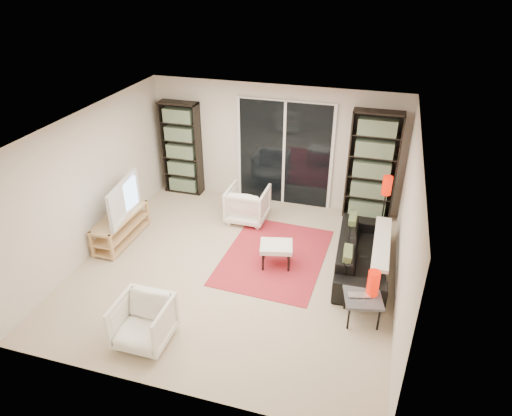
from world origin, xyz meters
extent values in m
plane|color=tan|center=(0.00, 0.00, 0.00)|extent=(5.00, 5.00, 0.00)
cube|color=beige|center=(0.00, 2.50, 1.20)|extent=(5.00, 0.02, 2.40)
cube|color=beige|center=(0.00, -2.50, 1.20)|extent=(5.00, 0.02, 2.40)
cube|color=beige|center=(-2.50, 0.00, 1.20)|extent=(0.02, 5.00, 2.40)
cube|color=beige|center=(2.50, 0.00, 1.20)|extent=(0.02, 5.00, 2.40)
cube|color=white|center=(0.00, 0.00, 2.40)|extent=(5.00, 5.00, 0.02)
cube|color=white|center=(0.20, 2.47, 1.05)|extent=(1.92, 0.06, 2.16)
cube|color=black|center=(0.20, 2.44, 1.05)|extent=(1.80, 0.02, 2.10)
cube|color=white|center=(0.20, 2.42, 1.05)|extent=(0.05, 0.02, 2.10)
cube|color=black|center=(-1.95, 2.34, 0.97)|extent=(0.80, 0.30, 1.95)
cube|color=#A98548|center=(-1.95, 2.32, 0.97)|extent=(0.70, 0.22, 1.85)
cube|color=black|center=(1.90, 2.34, 1.05)|extent=(0.90, 0.30, 2.10)
cube|color=#A98548|center=(1.90, 2.32, 1.05)|extent=(0.80, 0.22, 2.00)
cube|color=tan|center=(-2.22, 0.23, 0.48)|extent=(0.42, 1.32, 0.04)
cube|color=tan|center=(-2.22, 0.23, 0.25)|extent=(0.42, 1.32, 0.03)
cube|color=tan|center=(-2.22, 0.23, 0.06)|extent=(0.42, 1.32, 0.04)
cube|color=tan|center=(-2.40, -0.39, 0.25)|extent=(0.05, 0.05, 0.50)
cube|color=tan|center=(-2.40, 0.85, 0.25)|extent=(0.05, 0.05, 0.50)
cube|color=tan|center=(-2.04, -0.39, 0.25)|extent=(0.05, 0.05, 0.50)
cube|color=tan|center=(-2.04, 0.85, 0.25)|extent=(0.05, 0.05, 0.50)
imported|color=black|center=(-2.20, 0.23, 0.83)|extent=(0.30, 1.16, 0.66)
cube|color=#B12430|center=(0.52, 0.48, 0.01)|extent=(1.72, 2.27, 0.01)
imported|color=black|center=(1.95, 0.54, 0.29)|extent=(0.86, 2.02, 0.58)
imported|color=white|center=(-0.28, 1.54, 0.34)|extent=(0.74, 0.76, 0.68)
imported|color=white|center=(-0.64, -1.86, 0.32)|extent=(0.69, 0.71, 0.64)
cube|color=white|center=(0.60, 0.26, 0.36)|extent=(0.60, 0.52, 0.08)
cylinder|color=black|center=(0.44, 0.05, 0.16)|extent=(0.04, 0.04, 0.32)
cylinder|color=black|center=(0.36, 0.38, 0.16)|extent=(0.04, 0.04, 0.32)
cylinder|color=black|center=(0.84, 0.14, 0.16)|extent=(0.04, 0.04, 0.32)
cylinder|color=black|center=(0.77, 0.47, 0.16)|extent=(0.04, 0.04, 0.32)
cube|color=#46464B|center=(2.05, -0.64, 0.38)|extent=(0.60, 0.60, 0.04)
cylinder|color=black|center=(1.90, -0.88, 0.19)|extent=(0.03, 0.03, 0.38)
cylinder|color=black|center=(1.81, -0.49, 0.19)|extent=(0.03, 0.03, 0.38)
cylinder|color=black|center=(2.29, -0.79, 0.19)|extent=(0.03, 0.03, 0.38)
cylinder|color=black|center=(2.20, -0.40, 0.19)|extent=(0.03, 0.03, 0.38)
imported|color=silver|center=(2.01, -0.69, 0.41)|extent=(0.34, 0.26, 0.02)
cylinder|color=#C21202|center=(2.16, -0.55, 0.59)|extent=(0.17, 0.17, 0.37)
cylinder|color=black|center=(2.20, 1.59, 0.01)|extent=(0.18, 0.18, 0.03)
cylinder|color=black|center=(2.20, 1.59, 0.46)|extent=(0.03, 0.03, 0.92)
cylinder|color=#C21202|center=(2.20, 1.59, 1.05)|extent=(0.16, 0.16, 0.33)
camera|label=1|loc=(2.00, -5.70, 4.49)|focal=32.00mm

